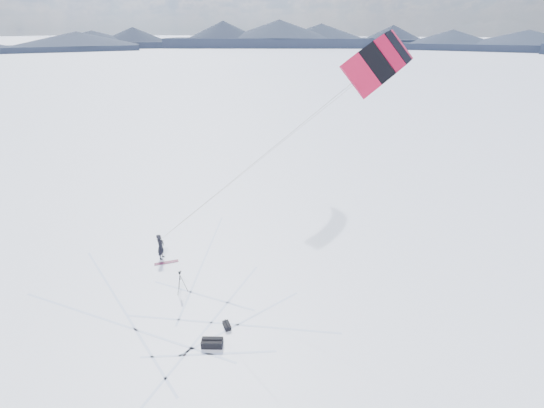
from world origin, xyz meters
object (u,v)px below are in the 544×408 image
at_px(gear_bag_b, 227,325).
at_px(snowkiter, 162,258).
at_px(tripod, 180,279).
at_px(snowboard, 166,263).
at_px(gear_bag_a, 212,343).

bearing_deg(gear_bag_b, snowkiter, -165.26).
xyz_separation_m(tripod, gear_bag_b, (3.71, -1.53, -0.75)).
height_order(snowboard, gear_bag_b, gear_bag_b).
bearing_deg(tripod, gear_bag_b, -50.07).
distance_m(snowkiter, tripod, 4.17).
xyz_separation_m(snowkiter, gear_bag_b, (6.93, -4.03, 0.12)).
relative_size(snowkiter, gear_bag_b, 2.67).
xyz_separation_m(tripod, gear_bag_a, (3.69, -2.89, -0.67)).
xyz_separation_m(snowkiter, tripod, (3.23, -2.50, 0.87)).
bearing_deg(snowkiter, tripod, -142.35).
distance_m(snowkiter, snowboard, 0.69).
bearing_deg(snowboard, gear_bag_a, -79.51).
distance_m(tripod, gear_bag_b, 4.08).
bearing_deg(gear_bag_b, tripod, -157.55).
distance_m(snowkiter, gear_bag_a, 8.77).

